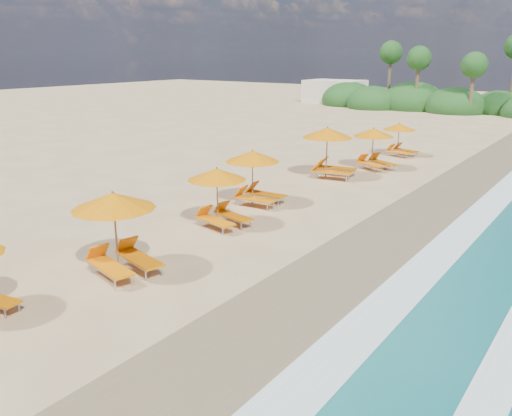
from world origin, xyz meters
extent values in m
plane|color=tan|center=(0.00, 0.00, 0.00)|extent=(160.00, 160.00, 0.00)
cube|color=olive|center=(4.00, 0.00, 0.01)|extent=(4.00, 160.00, 0.01)
cube|color=white|center=(5.50, 0.00, 0.03)|extent=(1.20, 160.00, 0.01)
cylinder|color=olive|center=(-1.87, -4.39, 1.18)|extent=(0.06, 0.06, 2.35)
cone|color=orange|center=(-1.87, -4.39, 2.15)|extent=(2.90, 2.90, 0.47)
sphere|color=olive|center=(-1.87, -4.39, 2.42)|extent=(0.08, 0.08, 0.08)
cylinder|color=olive|center=(-2.23, 0.64, 1.07)|extent=(0.05, 0.05, 2.13)
cone|color=orange|center=(-2.23, 0.64, 1.95)|extent=(2.58, 2.58, 0.43)
sphere|color=olive|center=(-2.23, 0.64, 2.19)|extent=(0.08, 0.08, 0.08)
cylinder|color=olive|center=(-2.88, 3.76, 1.12)|extent=(0.06, 0.06, 2.24)
cone|color=orange|center=(-2.88, 3.76, 2.05)|extent=(2.45, 2.45, 0.45)
sphere|color=olive|center=(-2.88, 3.76, 2.30)|extent=(0.08, 0.08, 0.08)
cylinder|color=olive|center=(-2.72, 10.02, 1.26)|extent=(0.06, 0.06, 2.51)
cone|color=orange|center=(-2.72, 10.02, 2.30)|extent=(3.04, 3.04, 0.50)
sphere|color=olive|center=(-2.72, 10.02, 2.58)|extent=(0.09, 0.09, 0.09)
cylinder|color=olive|center=(-1.65, 13.37, 1.09)|extent=(0.05, 0.05, 2.19)
cone|color=orange|center=(-1.65, 13.37, 2.00)|extent=(2.99, 2.99, 0.44)
sphere|color=olive|center=(-1.65, 13.37, 2.25)|extent=(0.08, 0.08, 0.08)
cylinder|color=olive|center=(-1.88, 17.84, 0.99)|extent=(0.05, 0.05, 1.98)
cone|color=orange|center=(-1.88, 17.84, 1.81)|extent=(2.40, 2.40, 0.40)
sphere|color=olive|center=(-1.88, 17.84, 2.03)|extent=(0.07, 0.07, 0.07)
ellipsoid|color=#163D14|center=(-6.00, 45.00, 0.62)|extent=(6.40, 6.40, 4.16)
ellipsoid|color=#163D14|center=(-11.00, 46.00, 0.70)|extent=(7.20, 7.20, 4.68)
ellipsoid|color=#163D14|center=(-15.00, 44.00, 0.58)|extent=(6.00, 6.00, 3.90)
ellipsoid|color=#163D14|center=(-2.00, 47.00, 0.55)|extent=(5.60, 5.60, 3.64)
ellipsoid|color=#163D14|center=(-19.00, 46.00, 0.64)|extent=(6.60, 6.60, 4.29)
cylinder|color=brown|center=(-4.00, 43.00, 2.50)|extent=(0.36, 0.36, 5.00)
sphere|color=#163D14|center=(-4.00, 43.00, 5.00)|extent=(2.60, 2.60, 2.60)
cylinder|color=brown|center=(-10.00, 44.00, 2.80)|extent=(0.36, 0.36, 5.60)
sphere|color=#163D14|center=(-10.00, 44.00, 5.60)|extent=(2.60, 2.60, 2.60)
cylinder|color=brown|center=(-14.00, 46.00, 3.10)|extent=(0.36, 0.36, 6.20)
sphere|color=#163D14|center=(-14.00, 46.00, 6.20)|extent=(2.60, 2.60, 2.60)
cube|color=beige|center=(-22.00, 48.00, 1.40)|extent=(7.00, 5.00, 2.80)
camera|label=1|loc=(9.84, -13.72, 6.23)|focal=36.80mm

